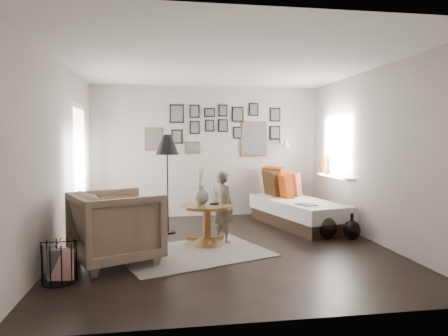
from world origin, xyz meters
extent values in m
plane|color=black|center=(0.00, 0.00, 0.00)|extent=(4.80, 4.80, 0.00)
plane|color=#A1968D|center=(0.00, 2.40, 1.30)|extent=(4.50, 0.00, 4.50)
plane|color=#A1968D|center=(0.00, -2.40, 1.30)|extent=(4.50, 0.00, 4.50)
plane|color=#A1968D|center=(-2.25, 0.00, 1.30)|extent=(0.00, 4.80, 4.80)
plane|color=#A1968D|center=(2.25, 0.00, 1.30)|extent=(0.00, 4.80, 4.80)
plane|color=white|center=(0.00, 0.00, 2.60)|extent=(4.80, 4.80, 0.00)
plane|color=white|center=(-2.23, 1.20, 1.05)|extent=(0.00, 2.14, 2.14)
plane|color=white|center=(-2.23, 1.20, 1.05)|extent=(0.00, 1.88, 1.88)
plane|color=white|center=(-2.23, 1.20, 1.05)|extent=(0.00, 1.93, 1.93)
plane|color=white|center=(2.23, 1.20, 1.45)|extent=(0.00, 1.30, 1.30)
plane|color=white|center=(2.23, 1.20, 1.45)|extent=(0.00, 1.14, 1.14)
cube|color=white|center=(2.17, 1.20, 0.88)|extent=(0.15, 1.32, 0.04)
cylinder|color=#8C4C14|center=(2.17, 1.55, 1.04)|extent=(0.10, 0.10, 0.28)
cylinder|color=#8C4C14|center=(2.17, 1.72, 1.01)|extent=(0.08, 0.08, 0.22)
cube|color=brown|center=(-1.05, 2.38, 1.55)|extent=(0.35, 0.03, 0.45)
cube|color=black|center=(-1.05, 2.37, 1.55)|extent=(0.30, 0.01, 0.40)
cube|color=black|center=(-0.60, 2.38, 2.05)|extent=(0.28, 0.03, 0.36)
cube|color=black|center=(-0.60, 2.37, 2.05)|extent=(0.23, 0.01, 0.31)
cube|color=black|center=(-0.60, 2.38, 1.60)|extent=(0.22, 0.03, 0.28)
cube|color=black|center=(-0.60, 2.37, 1.60)|extent=(0.17, 0.01, 0.23)
cube|color=black|center=(-0.25, 2.38, 2.10)|extent=(0.20, 0.03, 0.26)
cube|color=black|center=(-0.25, 2.37, 2.10)|extent=(0.15, 0.01, 0.21)
cube|color=black|center=(-0.25, 2.38, 1.78)|extent=(0.20, 0.03, 0.26)
cube|color=black|center=(-0.25, 2.37, 1.78)|extent=(0.15, 0.01, 0.21)
cube|color=black|center=(0.05, 2.38, 2.08)|extent=(0.22, 0.03, 0.18)
cube|color=black|center=(0.05, 2.37, 2.08)|extent=(0.17, 0.01, 0.13)
cube|color=black|center=(0.05, 2.38, 1.82)|extent=(0.18, 0.03, 0.24)
cube|color=black|center=(0.05, 2.37, 1.82)|extent=(0.13, 0.01, 0.19)
cube|color=black|center=(0.32, 2.38, 2.12)|extent=(0.18, 0.03, 0.24)
cube|color=black|center=(0.32, 2.37, 2.12)|extent=(0.13, 0.01, 0.19)
cube|color=black|center=(0.32, 2.38, 1.82)|extent=(0.20, 0.03, 0.26)
cube|color=black|center=(0.32, 2.37, 1.82)|extent=(0.15, 0.01, 0.21)
cube|color=black|center=(0.62, 2.38, 2.05)|extent=(0.24, 0.03, 0.30)
cube|color=black|center=(0.62, 2.37, 2.05)|extent=(0.19, 0.01, 0.25)
cube|color=black|center=(0.62, 2.38, 1.68)|extent=(0.18, 0.03, 0.24)
cube|color=black|center=(0.62, 2.37, 1.68)|extent=(0.13, 0.01, 0.19)
cube|color=brown|center=(0.95, 2.38, 1.55)|extent=(0.55, 0.03, 0.70)
cube|color=black|center=(0.95, 2.37, 1.55)|extent=(0.50, 0.01, 0.65)
cube|color=black|center=(0.95, 2.38, 2.15)|extent=(0.20, 0.03, 0.26)
cube|color=black|center=(0.95, 2.37, 2.15)|extent=(0.15, 0.01, 0.21)
cube|color=black|center=(1.40, 2.38, 2.05)|extent=(0.22, 0.03, 0.28)
cube|color=black|center=(1.40, 2.37, 2.05)|extent=(0.17, 0.01, 0.23)
cube|color=black|center=(1.40, 2.38, 1.68)|extent=(0.22, 0.03, 0.28)
cube|color=black|center=(1.40, 2.37, 1.68)|extent=(0.17, 0.01, 0.23)
cube|color=brown|center=(-0.30, 2.38, 1.38)|extent=(0.30, 0.03, 0.24)
cube|color=black|center=(-0.30, 2.37, 1.38)|extent=(0.25, 0.01, 0.19)
cube|color=white|center=(1.55, 2.37, 1.50)|extent=(0.06, 0.04, 0.10)
cylinder|color=white|center=(1.55, 2.25, 1.52)|extent=(0.02, 0.24, 0.02)
cone|color=white|center=(1.55, 2.12, 1.46)|extent=(0.18, 0.18, 0.14)
cube|color=#B9AFA2|center=(-0.48, -0.28, 0.01)|extent=(2.28, 1.94, 0.01)
cone|color=brown|center=(-0.26, 0.16, 0.05)|extent=(0.56, 0.56, 0.11)
cylinder|color=brown|center=(-0.26, 0.16, 0.30)|extent=(0.12, 0.12, 0.43)
cylinder|color=brown|center=(-0.26, 0.16, 0.57)|extent=(0.75, 0.75, 0.04)
ellipsoid|color=black|center=(-0.34, 0.18, 0.71)|extent=(0.22, 0.22, 0.24)
cylinder|color=black|center=(-0.34, 0.18, 0.85)|extent=(0.06, 0.06, 0.04)
cylinder|color=black|center=(-0.15, 0.16, 0.60)|extent=(0.13, 0.13, 0.02)
cube|color=black|center=(1.49, 1.17, 0.11)|extent=(1.31, 2.12, 0.23)
cube|color=beige|center=(1.49, 1.17, 0.34)|extent=(1.38, 2.19, 0.25)
cube|color=#9E3209|center=(1.51, 1.98, 0.73)|extent=(0.45, 0.63, 0.58)
cube|color=black|center=(1.36, 1.88, 0.70)|extent=(0.31, 0.55, 0.52)
cube|color=maroon|center=(1.63, 1.71, 0.68)|extent=(0.46, 0.54, 0.49)
cube|color=#9E3209|center=(1.43, 1.57, 0.67)|extent=(0.31, 0.51, 0.47)
cube|color=black|center=(1.44, 0.62, 0.47)|extent=(0.34, 0.38, 0.02)
imported|color=#745F4E|center=(-1.47, -0.53, 0.45)|extent=(1.31, 1.30, 0.90)
cube|color=white|center=(-1.44, -0.48, 0.48)|extent=(0.54, 0.55, 0.19)
cylinder|color=black|center=(-0.81, 0.99, 0.01)|extent=(0.25, 0.25, 0.03)
cylinder|color=black|center=(-0.81, 0.99, 0.72)|extent=(0.02, 0.02, 1.44)
cone|color=black|center=(-0.81, 0.99, 1.46)|extent=(0.38, 0.38, 0.32)
cube|color=black|center=(-2.00, -1.15, 0.20)|extent=(0.26, 0.19, 0.34)
cube|color=white|center=(-1.97, -1.17, 0.20)|extent=(0.25, 0.12, 0.34)
ellipsoid|color=black|center=(1.61, 0.20, 0.17)|extent=(0.30, 0.30, 0.35)
cylinder|color=black|center=(1.61, 0.20, 0.40)|extent=(0.05, 0.05, 0.11)
ellipsoid|color=black|center=(1.96, 0.08, 0.15)|extent=(0.27, 0.27, 0.31)
cylinder|color=black|center=(1.96, 0.08, 0.36)|extent=(0.05, 0.05, 0.11)
imported|color=#6B6054|center=(0.00, 0.26, 0.54)|extent=(0.43, 0.47, 1.08)
camera|label=1|loc=(-0.89, -5.57, 1.53)|focal=32.00mm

